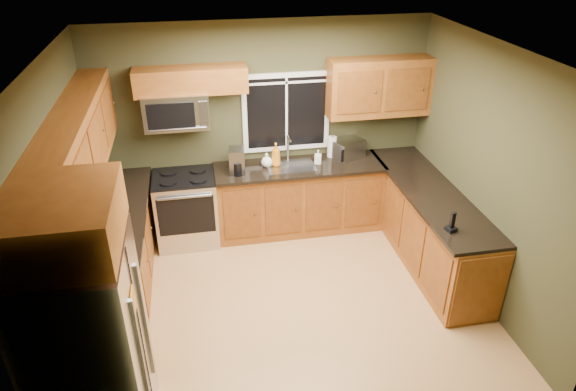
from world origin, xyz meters
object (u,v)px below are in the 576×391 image
object	(u,v)px
range	(187,209)
microwave	(176,110)
soap_bottle_c	(267,160)
cordless_phone	(452,225)
coffee_maker	(237,162)
soap_bottle_b	(318,157)
refrigerator	(93,351)
kettle	(236,158)
paper_towel_roll	(332,147)
toaster_oven	(348,149)
soap_bottle_a	(276,154)

from	to	relation	value
range	microwave	distance (m)	1.27
soap_bottle_c	cordless_phone	distance (m)	2.44
coffee_maker	soap_bottle_c	xyz separation A→B (m)	(0.38, 0.11, -0.06)
soap_bottle_b	soap_bottle_c	world-z (taller)	same
refrigerator	kettle	size ratio (longest dim) A/B	6.90
paper_towel_roll	microwave	bearing A→B (deg)	-177.80
toaster_oven	kettle	size ratio (longest dim) A/B	1.80
kettle	paper_towel_roll	xyz separation A→B (m)	(1.27, 0.09, 0.02)
kettle	cordless_phone	bearing A→B (deg)	-43.78
range	cordless_phone	world-z (taller)	cordless_phone
toaster_oven	coffee_maker	world-z (taller)	coffee_maker
refrigerator	soap_bottle_c	world-z (taller)	refrigerator
microwave	cordless_phone	size ratio (longest dim) A/B	3.57
cordless_phone	paper_towel_roll	bearing A→B (deg)	109.73
range	soap_bottle_a	xyz separation A→B (m)	(1.17, 0.07, 0.62)
range	paper_towel_roll	world-z (taller)	paper_towel_roll
soap_bottle_c	refrigerator	bearing A→B (deg)	-121.52
range	soap_bottle_b	xyz separation A→B (m)	(1.71, 0.03, 0.56)
toaster_oven	paper_towel_roll	bearing A→B (deg)	162.50
toaster_oven	soap_bottle_b	distance (m)	0.45
microwave	paper_towel_roll	size ratio (longest dim) A/B	2.50
cordless_phone	kettle	bearing A→B (deg)	136.22
kettle	soap_bottle_b	size ratio (longest dim) A/B	1.44
kettle	soap_bottle_a	world-z (taller)	soap_bottle_a
soap_bottle_b	soap_bottle_a	bearing A→B (deg)	175.44
paper_towel_roll	cordless_phone	world-z (taller)	paper_towel_roll
kettle	range	bearing A→B (deg)	-169.78
coffee_maker	paper_towel_roll	xyz separation A→B (m)	(1.27, 0.25, -0.01)
range	kettle	size ratio (longest dim) A/B	3.59
soap_bottle_c	soap_bottle_b	bearing A→B (deg)	-3.05
cordless_phone	microwave	bearing A→B (deg)	144.14
soap_bottle_b	soap_bottle_c	xyz separation A→B (m)	(-0.66, 0.04, -0.00)
kettle	soap_bottle_a	size ratio (longest dim) A/B	0.86
toaster_oven	paper_towel_roll	distance (m)	0.21
range	coffee_maker	world-z (taller)	coffee_maker
coffee_maker	soap_bottle_b	distance (m)	1.05
soap_bottle_a	cordless_phone	xyz separation A→B (m)	(1.48, -1.85, -0.09)
range	kettle	world-z (taller)	kettle
coffee_maker	range	bearing A→B (deg)	176.27
soap_bottle_a	soap_bottle_b	world-z (taller)	soap_bottle_a
kettle	microwave	bearing A→B (deg)	178.65
refrigerator	soap_bottle_b	world-z (taller)	refrigerator
range	coffee_maker	distance (m)	0.91
refrigerator	coffee_maker	xyz separation A→B (m)	(1.36, 2.73, 0.19)
refrigerator	toaster_oven	distance (m)	4.07
kettle	soap_bottle_a	distance (m)	0.51
paper_towel_roll	cordless_phone	size ratio (longest dim) A/B	1.43
paper_towel_roll	soap_bottle_b	distance (m)	0.29
kettle	soap_bottle_b	world-z (taller)	kettle
range	paper_towel_roll	size ratio (longest dim) A/B	3.09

